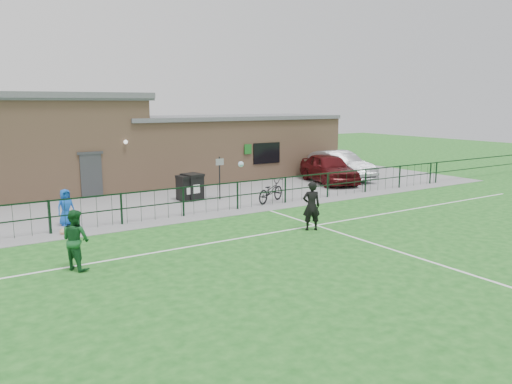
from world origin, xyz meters
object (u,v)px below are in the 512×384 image
wheelie_bin_left (186,189)px  ball_ground (63,232)px  spectator_child (66,207)px  car_silver (339,165)px  wheelie_bin_right (192,188)px  sign_post (220,178)px  car_maroon (329,168)px  bicycle_e (271,191)px  outfield_player (76,240)px

wheelie_bin_left → ball_ground: (-6.15, -3.25, -0.44)m
wheelie_bin_left → spectator_child: spectator_child is taller
wheelie_bin_left → car_silver: 10.40m
wheelie_bin_right → sign_post: bearing=-39.4°
wheelie_bin_left → car_maroon: size_ratio=0.22×
car_maroon → ball_ground: bearing=-150.6°
car_maroon → car_silver: car_silver is taller
wheelie_bin_left → bicycle_e: 3.90m
spectator_child → outfield_player: bearing=-114.2°
bicycle_e → sign_post: bearing=16.6°
car_maroon → spectator_child: size_ratio=3.57×
wheelie_bin_left → sign_post: size_ratio=0.53×
wheelie_bin_left → sign_post: 1.61m
car_silver → ball_ground: bearing=-162.7°
car_maroon → bicycle_e: car_maroon is taller
sign_post → car_maroon: 7.57m
ball_ground → wheelie_bin_right: bearing=26.8°
spectator_child → bicycle_e: bearing=-18.1°
sign_post → bicycle_e: (1.61, -1.84, -0.48)m
sign_post → wheelie_bin_right: bearing=151.0°
car_maroon → bicycle_e: bearing=-138.5°
sign_post → outfield_player: 10.39m
car_maroon → car_silver: (1.41, 0.75, 0.00)m
spectator_child → wheelie_bin_right: bearing=3.2°
bicycle_e → wheelie_bin_left: bearing=26.4°
car_silver → spectator_child: car_silver is taller
sign_post → outfield_player: size_ratio=1.20×
spectator_child → ball_ground: bearing=-122.3°
outfield_player → car_maroon: bearing=-91.4°
car_maroon → car_silver: size_ratio=0.96×
bicycle_e → car_maroon: bearing=-89.0°
car_maroon → ball_ground: size_ratio=20.81×
wheelie_bin_left → car_maroon: car_maroon is taller
car_silver → ball_ground: 17.07m
wheelie_bin_right → car_maroon: (8.62, 0.36, 0.25)m
car_silver → ball_ground: car_silver is taller
wheelie_bin_left → spectator_child: (-5.75, -1.96, 0.14)m
wheelie_bin_right → outfield_player: size_ratio=0.68×
sign_post → car_maroon: size_ratio=0.42×
wheelie_bin_left → sign_post: sign_post is taller
sign_post → spectator_child: size_ratio=1.48×
wheelie_bin_right → ball_ground: (-6.46, -3.25, -0.47)m
sign_post → outfield_player: bearing=-140.6°
wheelie_bin_right → outfield_player: (-6.91, -7.21, 0.24)m
car_silver → spectator_child: size_ratio=3.71×
wheelie_bin_left → car_silver: (10.33, 1.12, 0.29)m
car_silver → bicycle_e: bearing=-151.5°
ball_ground → sign_post: bearing=19.2°
bicycle_e → wheelie_bin_right: bearing=23.3°
wheelie_bin_right → bicycle_e: bearing=-52.5°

